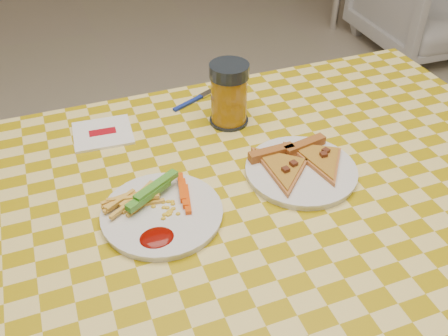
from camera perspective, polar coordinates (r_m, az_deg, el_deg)
The scene contains 8 objects.
table at distance 1.02m, azimuth 3.29°, elevation -5.80°, with size 1.28×0.88×0.76m.
plate_left at distance 0.91m, azimuth -7.08°, elevation -5.31°, with size 0.22×0.22×0.01m, color white.
plate_right at distance 1.01m, azimuth 8.78°, elevation -0.40°, with size 0.22×0.22×0.01m, color white.
fries_veggies at distance 0.91m, azimuth -7.93°, elevation -4.05°, with size 0.18×0.17×0.04m.
pizza_slices at distance 1.01m, azimuth 8.59°, elevation 0.74°, with size 0.22×0.21×0.02m.
drink_glass at distance 1.12m, azimuth 0.59°, elevation 8.38°, with size 0.09×0.09×0.15m.
napkin at distance 1.15m, azimuth -13.69°, elevation 3.90°, with size 0.14×0.13×0.01m.
fork at distance 1.24m, azimuth -3.41°, elevation 7.79°, with size 0.12×0.07×0.01m.
Camera 1 is at (-0.31, -0.66, 1.39)m, focal length 40.00 mm.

